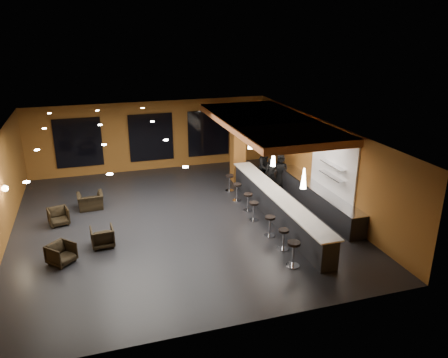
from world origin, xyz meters
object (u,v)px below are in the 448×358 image
object	(u,v)px
pendant_0	(304,178)
pendant_1	(273,157)
staff_a	(271,174)
bar_stool_4	(248,200)
armchair_b	(102,237)
bar_stool_1	(284,237)
bar_stool_5	(237,190)
bar_stool_6	(230,181)
bar_counter	(277,207)
armchair_d	(90,201)
armchair_c	(58,216)
armchair_a	(61,254)
prep_counter	(317,198)
pendant_2	(250,141)
column	(238,145)
bar_stool_0	(293,251)
bar_stool_2	(270,224)
bar_stool_3	(254,209)
staff_c	(280,170)
staff_b	(266,167)

from	to	relation	value
pendant_0	pendant_1	distance (m)	2.50
pendant_0	staff_a	xyz separation A→B (m)	(0.98, 4.89, -1.59)
bar_stool_4	armchair_b	bearing A→B (deg)	-167.05
bar_stool_1	bar_stool_5	xyz separation A→B (m)	(-0.11, 4.46, 0.02)
armchair_b	bar_stool_6	xyz separation A→B (m)	(5.69, 3.61, 0.14)
bar_counter	armchair_d	xyz separation A→B (m)	(-6.82, 3.15, -0.18)
pendant_0	armchair_c	bearing A→B (deg)	153.55
armchair_a	armchair_d	size ratio (longest dim) A/B	0.74
bar_counter	armchair_d	bearing A→B (deg)	155.18
armchair_c	armchair_d	world-z (taller)	armchair_c
prep_counter	pendant_2	distance (m)	3.73
column	bar_stool_0	xyz separation A→B (m)	(-0.91, -7.95, -1.21)
staff_a	bar_stool_4	distance (m)	2.55
pendant_1	column	bearing A→B (deg)	90.00
bar_stool_2	bar_stool_4	bearing A→B (deg)	89.14
pendant_0	bar_stool_0	bearing A→B (deg)	-124.15
column	bar_stool_3	size ratio (longest dim) A/B	4.69
armchair_d	bar_stool_0	xyz separation A→B (m)	(5.91, -6.50, 0.21)
prep_counter	armchair_b	xyz separation A→B (m)	(-8.50, -0.74, -0.09)
pendant_1	prep_counter	bearing A→B (deg)	0.00
pendant_0	armchair_d	world-z (taller)	pendant_0
bar_stool_2	bar_counter	bearing A→B (deg)	56.99
staff_c	bar_stool_0	world-z (taller)	staff_c
pendant_1	bar_stool_3	size ratio (longest dim) A/B	0.94
pendant_0	staff_a	size ratio (longest dim) A/B	0.46
armchair_d	bar_stool_3	distance (m)	6.66
armchair_a	armchair_b	distance (m)	1.50
bar_stool_3	staff_b	bearing A→B (deg)	61.15
armchair_b	staff_c	bearing A→B (deg)	-160.81
armchair_a	column	bearing A→B (deg)	-7.97
column	bar_stool_2	bearing A→B (deg)	-97.88
bar_counter	bar_stool_0	distance (m)	3.47
prep_counter	bar_stool_3	distance (m)	2.91
bar_counter	armchair_b	world-z (taller)	bar_counter
bar_stool_3	bar_stool_5	world-z (taller)	bar_stool_5
pendant_1	bar_stool_0	world-z (taller)	pendant_1
armchair_b	bar_stool_0	size ratio (longest dim) A/B	0.90
staff_c	armchair_d	distance (m)	8.43
bar_counter	armchair_a	size ratio (longest dim) A/B	10.89
staff_b	armchair_a	world-z (taller)	staff_b
bar_stool_3	bar_stool_6	distance (m)	3.22
bar_stool_3	bar_stool_0	bearing A→B (deg)	-90.46
prep_counter	bar_stool_2	world-z (taller)	prep_counter
staff_b	armchair_b	size ratio (longest dim) A/B	2.44
armchair_d	staff_c	bearing A→B (deg)	177.51
pendant_2	prep_counter	bearing A→B (deg)	-51.34
armchair_a	armchair_d	distance (m)	4.27
bar_stool_0	bar_stool_4	bearing A→B (deg)	88.20
bar_counter	bar_stool_4	world-z (taller)	bar_counter
armchair_d	bar_stool_3	size ratio (longest dim) A/B	1.34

